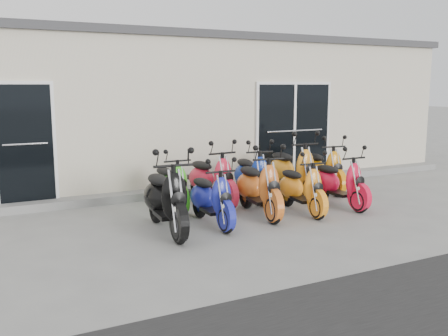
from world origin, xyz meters
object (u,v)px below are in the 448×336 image
Objects in this scene: scooter_front_orange_b at (301,181)px; scooter_front_red at (339,175)px; scooter_back_blue at (252,169)px; scooter_back_green at (171,178)px; scooter_back_red at (211,172)px; scooter_back_yellow at (293,163)px; scooter_front_orange_a at (259,179)px; scooter_front_blue at (211,190)px; scooter_back_extra at (324,163)px; scooter_front_black at (165,189)px.

scooter_front_red is at bearing 7.92° from scooter_front_orange_b.
scooter_back_blue reaches higher than scooter_front_orange_b.
scooter_back_red reaches higher than scooter_back_green.
scooter_back_red is 0.93× the size of scooter_back_yellow.
scooter_back_red is (-0.39, 1.06, -0.01)m from scooter_front_orange_a.
scooter_back_green is at bearing 150.15° from scooter_front_orange_b.
scooter_front_blue is 0.93× the size of scooter_back_blue.
scooter_back_green is at bearing 154.86° from scooter_front_red.
scooter_front_orange_b is at bearing -116.05° from scooter_back_yellow.
scooter_back_extra is (0.85, 0.09, -0.07)m from scooter_back_yellow.
scooter_back_extra is (1.75, 0.00, 0.00)m from scooter_back_blue.
scooter_front_orange_b is 0.97× the size of scooter_front_red.
scooter_front_orange_a reaches higher than scooter_back_green.
scooter_front_red is at bearing -23.58° from scooter_back_green.
scooter_back_green is 3.42m from scooter_back_extra.
scooter_front_black is 1.50m from scooter_back_green.
scooter_front_red is 1.02× the size of scooter_back_green.
scooter_front_orange_b is at bearing -131.37° from scooter_back_extra.
scooter_front_black is 1.10× the size of scooter_back_extra.
scooter_front_black is 0.80m from scooter_front_blue.
scooter_front_red is (3.44, 0.11, -0.09)m from scooter_front_black.
scooter_back_green is (-1.17, 1.15, -0.07)m from scooter_front_orange_a.
scooter_back_red is 1.79m from scooter_back_yellow.
scooter_front_red reaches higher than scooter_front_blue.
scooter_back_yellow is at bearing 2.19° from scooter_back_blue.
scooter_back_red is (0.59, 1.24, 0.06)m from scooter_front_blue.
scooter_front_orange_a is 1.09× the size of scooter_front_red.
scooter_front_blue is (0.79, 0.05, -0.11)m from scooter_front_black.
scooter_front_orange_a is 0.94× the size of scooter_back_yellow.
scooter_back_yellow is at bearing -165.82° from scooter_back_extra.
scooter_front_orange_b is 0.93× the size of scooter_back_blue.
scooter_front_blue is at bearing -179.89° from scooter_front_red.
scooter_back_yellow is (0.90, -0.09, 0.07)m from scooter_back_blue.
scooter_back_blue is (0.50, 1.09, -0.03)m from scooter_front_orange_a.
scooter_back_red is 1.03× the size of scooter_back_blue.
scooter_front_red is at bearing -37.91° from scooter_back_blue.
scooter_front_red is at bearing 2.63° from scooter_front_orange_a.
scooter_back_yellow is 1.11× the size of scooter_back_extra.
scooter_front_black is 3.44m from scooter_front_red.
scooter_front_black reaches higher than scooter_front_blue.
scooter_front_red is at bearing -74.52° from scooter_back_yellow.
scooter_front_black reaches higher than scooter_front_orange_a.
scooter_back_red is at bearing 149.00° from scooter_front_red.
scooter_back_yellow reaches higher than scooter_front_orange_a.
scooter_front_black reaches higher than scooter_front_red.
scooter_back_green is at bearing -172.94° from scooter_back_extra.
scooter_front_orange_b is 0.89m from scooter_front_red.
scooter_back_blue reaches higher than scooter_front_red.
scooter_front_orange_a is at bearing -106.56° from scooter_back_blue.
scooter_back_red reaches higher than scooter_front_blue.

